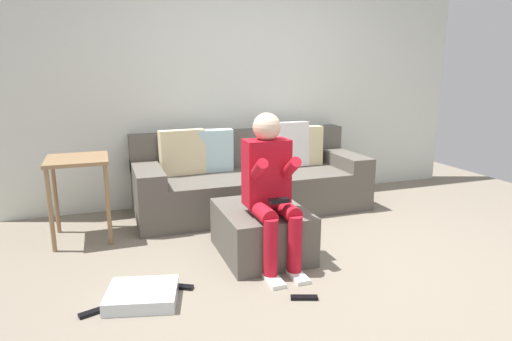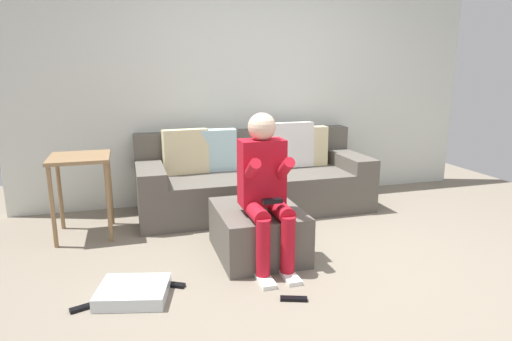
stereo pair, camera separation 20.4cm
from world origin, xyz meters
The scene contains 10 objects.
ground_plane centered at (0.00, 0.00, 0.00)m, with size 6.71×6.71×0.00m, color slate.
wall_back centered at (0.00, 2.07, 1.27)m, with size 5.16×0.10×2.53m, color silver.
couch_sectional centered at (-0.15, 1.63, 0.32)m, with size 2.35×0.91×0.88m.
ottoman centered at (-0.44, 0.49, 0.19)m, with size 0.64×0.78×0.38m, color #59544C.
person_seated centered at (-0.44, 0.31, 0.63)m, with size 0.33×0.60×1.13m.
storage_bin centered at (-1.41, 0.05, 0.04)m, with size 0.43×0.36×0.08m, color silver.
side_table centered at (-1.79, 1.30, 0.59)m, with size 0.49×0.51×0.72m.
remote_near_ottoman centered at (-0.43, -0.27, 0.01)m, with size 0.17×0.05×0.02m, color black.
remote_by_storage_bin centered at (-1.15, 0.13, 0.01)m, with size 0.17×0.05×0.02m, color black.
remote_under_side_table centered at (-1.70, 0.00, 0.01)m, with size 0.19×0.05×0.02m, color black.
Camera 1 is at (-1.57, -2.56, 1.44)m, focal length 30.64 mm.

